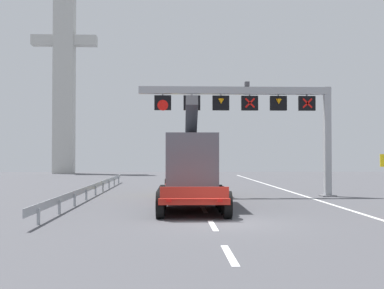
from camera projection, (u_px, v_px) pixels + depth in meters
ground at (225, 222)px, 18.34m from camera, size 112.00×112.00×0.00m
lane_markings at (193, 190)px, 35.46m from camera, size 0.20×48.92×0.01m
edge_line_right at (303, 196)px, 30.57m from camera, size 0.20×63.00×0.01m
overhead_lane_gantry at (257, 107)px, 29.99m from camera, size 12.10×0.90×7.06m
heavy_haul_truck_red at (190, 165)px, 26.90m from camera, size 3.12×14.09×5.30m
guardrail_left at (95, 187)px, 30.70m from camera, size 0.13×29.26×0.76m
bridge_pylon_distant at (64, 64)px, 68.01m from camera, size 9.00×2.00×29.94m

